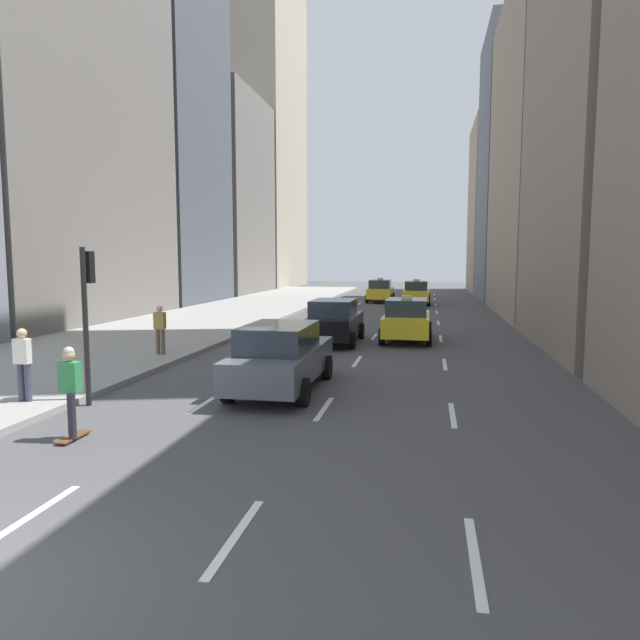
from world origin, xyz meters
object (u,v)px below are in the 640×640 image
(skateboarder, at_px, (70,389))
(pedestrian_far_walking, at_px, (160,327))
(taxi_second, at_px, (380,291))
(pedestrian_mid_block, at_px, (23,361))
(taxi_lead, at_px, (407,319))
(traffic_light_pole, at_px, (87,300))
(taxi_third, at_px, (416,293))
(sedan_black_near, at_px, (281,357))
(sedan_silver_behind, at_px, (334,321))

(skateboarder, relative_size, pedestrian_far_walking, 1.06)
(taxi_second, relative_size, pedestrian_far_walking, 2.67)
(taxi_second, relative_size, pedestrian_mid_block, 2.67)
(taxi_lead, relative_size, skateboarder, 2.52)
(skateboarder, height_order, pedestrian_mid_block, pedestrian_mid_block)
(skateboarder, relative_size, traffic_light_pole, 0.48)
(taxi_second, xyz_separation_m, taxi_third, (2.80, -2.05, 0.00))
(skateboarder, xyz_separation_m, pedestrian_mid_block, (-2.44, 1.87, 0.10))
(taxi_third, xyz_separation_m, skateboarder, (-5.60, -33.07, 0.08))
(sedan_black_near, bearing_deg, taxi_lead, 73.63)
(taxi_third, bearing_deg, sedan_silver_behind, -97.92)
(taxi_second, distance_m, sedan_silver_behind, 22.19)
(pedestrian_far_walking, bearing_deg, pedestrian_mid_block, -90.75)
(taxi_lead, height_order, sedan_silver_behind, taxi_lead)
(sedan_black_near, xyz_separation_m, skateboarder, (-2.80, -4.58, 0.09))
(taxi_third, height_order, traffic_light_pole, traffic_light_pole)
(taxi_lead, xyz_separation_m, skateboarder, (-5.60, -14.11, 0.08))
(taxi_second, height_order, traffic_light_pole, traffic_light_pole)
(taxi_lead, xyz_separation_m, taxi_third, (0.00, 18.96, 0.00))
(taxi_second, xyz_separation_m, sedan_silver_behind, (0.00, -22.19, 0.01))
(sedan_silver_behind, distance_m, pedestrian_far_walking, 6.91)
(sedan_black_near, relative_size, sedan_silver_behind, 1.07)
(skateboarder, relative_size, pedestrian_mid_block, 1.06)
(traffic_light_pole, bearing_deg, taxi_second, 83.11)
(pedestrian_far_walking, bearing_deg, sedan_black_near, -36.07)
(taxi_third, distance_m, traffic_light_pole, 31.43)
(taxi_lead, relative_size, traffic_light_pole, 1.22)
(sedan_silver_behind, relative_size, pedestrian_far_walking, 2.77)
(taxi_lead, relative_size, sedan_black_near, 0.90)
(skateboarder, bearing_deg, pedestrian_far_walking, 105.78)
(sedan_black_near, distance_m, skateboarder, 5.36)
(taxi_lead, bearing_deg, pedestrian_far_walking, -143.98)
(pedestrian_mid_block, xyz_separation_m, pedestrian_far_walking, (0.09, 6.46, 0.00))
(skateboarder, distance_m, pedestrian_mid_block, 3.07)
(taxi_third, bearing_deg, taxi_lead, -90.00)
(taxi_second, relative_size, taxi_third, 1.00)
(sedan_black_near, distance_m, pedestrian_far_walking, 6.37)
(taxi_third, height_order, sedan_silver_behind, taxi_third)
(sedan_black_near, height_order, pedestrian_far_walking, pedestrian_far_walking)
(skateboarder, distance_m, pedestrian_far_walking, 8.65)
(skateboarder, bearing_deg, taxi_lead, 68.36)
(taxi_lead, xyz_separation_m, traffic_light_pole, (-6.75, -11.70, 1.53))
(sedan_black_near, bearing_deg, pedestrian_far_walking, 143.93)
(taxi_second, distance_m, pedestrian_far_walking, 27.28)
(taxi_second, bearing_deg, sedan_black_near, -90.00)
(taxi_lead, height_order, traffic_light_pole, traffic_light_pole)
(taxi_second, height_order, skateboarder, taxi_second)
(taxi_third, relative_size, sedan_black_near, 0.90)
(sedan_black_near, distance_m, pedestrian_mid_block, 5.90)
(taxi_second, xyz_separation_m, sedan_black_near, (0.00, -30.54, -0.01))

